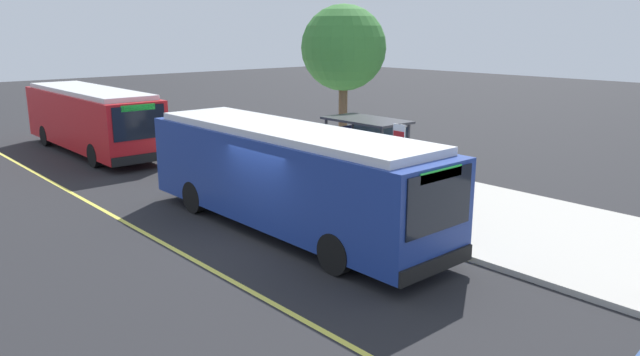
# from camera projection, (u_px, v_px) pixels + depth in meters

# --- Properties ---
(ground_plane) EXTENTS (120.00, 120.00, 0.00)m
(ground_plane) POSITION_uv_depth(u_px,v_px,m) (266.00, 240.00, 16.15)
(ground_plane) COLOR #232326
(sidewalk_curb) EXTENTS (44.00, 6.40, 0.15)m
(sidewalk_curb) POSITION_uv_depth(u_px,v_px,m) (410.00, 197.00, 20.00)
(sidewalk_curb) COLOR #B7B2A8
(sidewalk_curb) RESTS_ON ground_plane
(lane_stripe_center) EXTENTS (36.00, 0.14, 0.01)m
(lane_stripe_center) POSITION_uv_depth(u_px,v_px,m) (194.00, 260.00, 14.73)
(lane_stripe_center) COLOR #E0D64C
(lane_stripe_center) RESTS_ON ground_plane
(transit_bus_main) EXTENTS (10.63, 2.63, 2.95)m
(transit_bus_main) POSITION_uv_depth(u_px,v_px,m) (287.00, 174.00, 16.64)
(transit_bus_main) COLOR navy
(transit_bus_main) RESTS_ON ground_plane
(transit_bus_second) EXTENTS (10.42, 2.68, 2.95)m
(transit_bus_second) POSITION_uv_depth(u_px,v_px,m) (91.00, 118.00, 27.39)
(transit_bus_second) COLOR red
(transit_bus_second) RESTS_ON ground_plane
(bus_shelter) EXTENTS (2.90, 1.60, 2.48)m
(bus_shelter) POSITION_uv_depth(u_px,v_px,m) (366.00, 139.00, 20.42)
(bus_shelter) COLOR #333338
(bus_shelter) RESTS_ON sidewalk_curb
(waiting_bench) EXTENTS (1.60, 0.48, 0.95)m
(waiting_bench) POSITION_uv_depth(u_px,v_px,m) (373.00, 177.00, 20.37)
(waiting_bench) COLOR brown
(waiting_bench) RESTS_ON sidewalk_curb
(route_sign_post) EXTENTS (0.44, 0.08, 2.80)m
(route_sign_post) POSITION_uv_depth(u_px,v_px,m) (399.00, 158.00, 17.17)
(route_sign_post) COLOR #333338
(route_sign_post) RESTS_ON sidewalk_curb
(street_tree_near_shelter) EXTENTS (3.45, 3.45, 6.41)m
(street_tree_near_shelter) POSITION_uv_depth(u_px,v_px,m) (344.00, 49.00, 24.08)
(street_tree_near_shelter) COLOR brown
(street_tree_near_shelter) RESTS_ON sidewalk_curb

